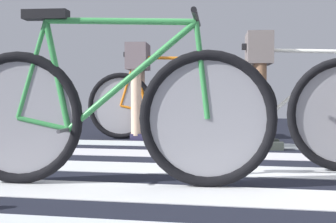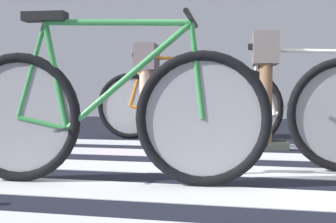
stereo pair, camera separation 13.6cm
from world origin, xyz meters
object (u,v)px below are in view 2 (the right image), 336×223
object	(u,v)px
cyclist_3_of_4	(266,74)
bicycle_3_of_4	(301,106)
bicycle_4_of_4	(176,103)
bicycle_1_of_4	(107,113)
cyclist_4_of_4	(147,78)

from	to	relation	value
cyclist_3_of_4	bicycle_3_of_4	bearing A→B (deg)	-0.00
cyclist_3_of_4	bicycle_4_of_4	bearing A→B (deg)	139.19
bicycle_1_of_4	bicycle_4_of_4	world-z (taller)	same
bicycle_1_of_4	bicycle_3_of_4	distance (m)	2.27
cyclist_3_of_4	cyclist_4_of_4	size ratio (longest dim) A/B	1.01
bicycle_4_of_4	bicycle_3_of_4	bearing A→B (deg)	-33.03
bicycle_4_of_4	cyclist_4_of_4	distance (m)	0.42
bicycle_1_of_4	bicycle_4_of_4	bearing A→B (deg)	89.38
bicycle_1_of_4	cyclist_4_of_4	xyz separation A→B (m)	(-0.52, 2.61, 0.28)
bicycle_1_of_4	cyclist_4_of_4	world-z (taller)	cyclist_4_of_4
bicycle_1_of_4	cyclist_3_of_4	size ratio (longest dim) A/B	1.68
bicycle_4_of_4	cyclist_3_of_4	bearing A→B (deg)	-41.18
bicycle_3_of_4	cyclist_4_of_4	bearing A→B (deg)	153.04
bicycle_3_of_4	cyclist_3_of_4	bearing A→B (deg)	180.00
bicycle_3_of_4	cyclist_4_of_4	size ratio (longest dim) A/B	1.69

